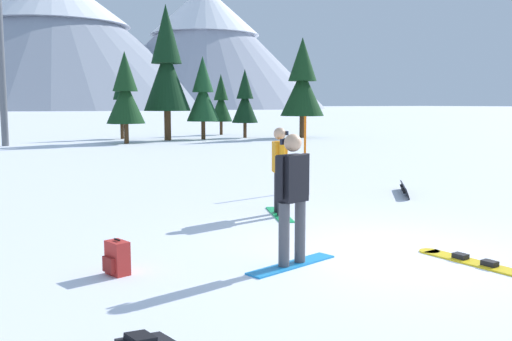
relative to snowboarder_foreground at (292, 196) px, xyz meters
The scene contains 17 objects.
ground_plane 1.80m from the snowboarder_foreground, ahead, with size 800.00×800.00×0.00m, color white.
snowboarder_foreground is the anchor object (origin of this frame).
snowboarder_midground 3.57m from the snowboarder_foreground, 61.82° to the left, with size 0.79×1.58×1.74m.
loose_snowboard_far_spare 2.71m from the snowboarder_foreground, 26.44° to the right, with size 0.51×1.83×0.09m.
loose_snowboard_near_left 6.96m from the snowboarder_foreground, 34.37° to the left, with size 1.25×1.53×0.25m.
backpack_red 2.45m from the snowboarder_foreground, 161.37° to the left, with size 0.32×0.36×0.47m.
trail_marker_pole 6.73m from the snowboarder_foreground, 55.06° to the left, with size 0.06×0.06×1.89m, color orange.
pine_tree_young 29.55m from the snowboarder_foreground, 78.98° to the left, with size 1.57×1.57×4.30m.
pine_tree_slender 29.40m from the snowboarder_foreground, 63.75° to the left, with size 1.70×1.70×4.43m.
pine_tree_twin 33.10m from the snowboarder_foreground, 66.56° to the left, with size 1.60×1.60×4.30m.
pine_tree_short 28.02m from the snowboarder_foreground, 69.14° to the left, with size 2.05×2.05×5.11m.
pine_tree_broad 27.55m from the snowboarder_foreground, 73.70° to the left, with size 2.79×2.79×8.06m.
pine_tree_leaning 29.57m from the snowboarder_foreground, 56.53° to the left, with size 2.82×2.82×6.43m.
pine_tree_tall 25.12m from the snowboarder_foreground, 79.23° to the left, with size 2.11×2.11×5.07m.
ski_lift_tower 26.38m from the snowboarder_foreground, 93.04° to the left, with size 3.57×0.36×8.99m.
peak_central_summit 234.40m from the snowboarder_foreground, 81.27° to the left, with size 129.66×129.66×53.98m.
peak_west_ridge 249.71m from the snowboarder_foreground, 66.70° to the left, with size 106.52×106.52×53.29m.
Camera 1 is at (-5.57, -6.28, 2.21)m, focal length 39.82 mm.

